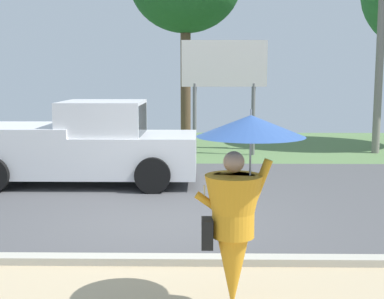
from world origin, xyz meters
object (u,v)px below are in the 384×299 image
(pickup_truck, at_px, (83,145))
(roadside_billboard, at_px, (224,72))
(utility_pole, at_px, (382,20))
(monk_pedestrian, at_px, (238,204))

(pickup_truck, height_order, roadside_billboard, roadside_billboard)
(utility_pole, xyz_separation_m, roadside_billboard, (-4.84, -0.46, -1.57))
(pickup_truck, xyz_separation_m, utility_pole, (8.23, 4.89, 3.25))
(monk_pedestrian, relative_size, utility_pole, 0.27)
(pickup_truck, distance_m, utility_pole, 10.11)
(pickup_truck, bearing_deg, utility_pole, 28.74)
(utility_pole, distance_m, roadside_billboard, 5.11)
(utility_pole, height_order, roadside_billboard, utility_pole)
(monk_pedestrian, xyz_separation_m, pickup_truck, (-3.06, 6.64, -0.28))
(roadside_billboard, bearing_deg, pickup_truck, -127.49)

